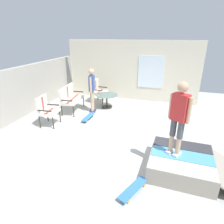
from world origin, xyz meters
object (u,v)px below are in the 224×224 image
(patio_chair_near_house, at_px, (98,89))
(patio_chair_by_wall, at_px, (46,108))
(skate_ramp, at_px, (182,163))
(patio_table, at_px, (107,98))
(person_skater, at_px, (179,114))
(patio_bench, at_px, (70,96))
(person_watching, at_px, (92,87))
(skateboard_spare, at_px, (133,189))
(skateboard_by_bench, at_px, (88,117))

(patio_chair_near_house, height_order, patio_chair_by_wall, same)
(skate_ramp, xyz_separation_m, patio_table, (3.37, 2.90, 0.20))
(patio_chair_near_house, bearing_deg, person_skater, -139.92)
(patio_chair_near_house, xyz_separation_m, person_skater, (-3.94, -3.31, 0.76))
(patio_bench, bearing_deg, person_watching, -77.61)
(patio_chair_near_house, xyz_separation_m, skateboard_spare, (-4.90, -2.60, -0.53))
(patio_chair_by_wall, bearing_deg, person_skater, -106.12)
(person_skater, xyz_separation_m, skateboard_by_bench, (2.02, 2.97, -1.29))
(skate_ramp, height_order, patio_table, patio_table)
(patio_bench, relative_size, skateboard_by_bench, 1.62)
(patio_chair_by_wall, bearing_deg, skate_ramp, -105.44)
(person_watching, xyz_separation_m, person_skater, (-2.80, -3.11, 0.37))
(patio_chair_near_house, height_order, person_watching, person_watching)
(patio_chair_near_house, xyz_separation_m, patio_chair_by_wall, (-2.75, 0.81, 0.00))
(skate_ramp, distance_m, person_skater, 1.19)
(patio_chair_by_wall, height_order, skateboard_by_bench, patio_chair_by_wall)
(skate_ramp, height_order, person_watching, person_watching)
(patio_chair_by_wall, height_order, person_watching, person_watching)
(patio_chair_near_house, xyz_separation_m, person_watching, (-1.14, -0.21, 0.39))
(person_skater, bearing_deg, skateboard_spare, 143.55)
(patio_bench, xyz_separation_m, person_watching, (0.19, -0.87, 0.39))
(patio_bench, bearing_deg, skateboard_spare, -137.57)
(patio_table, bearing_deg, skateboard_by_bench, 168.35)
(person_watching, distance_m, skateboard_spare, 4.55)
(person_skater, relative_size, skateboard_by_bench, 2.06)
(patio_chair_by_wall, distance_m, skateboard_by_bench, 1.51)
(skateboard_by_bench, bearing_deg, person_watching, 9.92)
(patio_bench, xyz_separation_m, skateboard_spare, (-3.57, -3.27, -0.53))
(person_skater, bearing_deg, person_watching, 47.98)
(patio_chair_near_house, bearing_deg, patio_bench, 153.34)
(skate_ramp, relative_size, person_skater, 1.19)
(person_skater, height_order, skateboard_spare, person_skater)
(patio_chair_near_house, bearing_deg, person_watching, -169.71)
(patio_chair_by_wall, bearing_deg, patio_table, -33.36)
(skate_ramp, relative_size, patio_bench, 1.51)
(skate_ramp, height_order, skateboard_spare, skate_ramp)
(skate_ramp, bearing_deg, patio_chair_near_house, 41.80)
(patio_table, height_order, skateboard_by_bench, patio_table)
(patio_bench, bearing_deg, skateboard_by_bench, -120.18)
(patio_table, relative_size, skateboard_by_bench, 1.12)
(patio_chair_by_wall, xyz_separation_m, person_watching, (1.61, -1.02, 0.39))
(person_watching, relative_size, skateboard_by_bench, 2.13)
(skate_ramp, relative_size, patio_chair_near_house, 1.93)
(skate_ramp, relative_size, skateboard_by_bench, 2.45)
(skate_ramp, bearing_deg, skateboard_spare, 136.01)
(patio_chair_by_wall, distance_m, person_skater, 4.36)
(patio_table, bearing_deg, skate_ramp, -139.24)
(skate_ramp, bearing_deg, person_watching, 49.80)
(patio_chair_by_wall, xyz_separation_m, person_skater, (-1.19, -4.12, 0.76))
(skateboard_by_bench, bearing_deg, skateboard_spare, -142.93)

